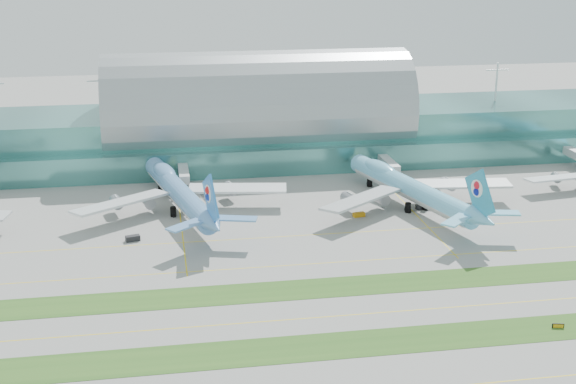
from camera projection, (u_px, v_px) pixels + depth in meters
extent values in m
plane|color=gray|center=(324.00, 291.00, 201.60)|extent=(700.00, 700.00, 0.00)
cube|color=#3D7A75|center=(257.00, 134.00, 320.75)|extent=(340.00, 42.00, 20.00)
cube|color=#3D7A75|center=(266.00, 161.00, 299.71)|extent=(340.00, 8.00, 10.00)
ellipsoid|color=#9EA5A8|center=(257.00, 109.00, 317.72)|extent=(340.00, 46.20, 16.17)
cylinder|color=white|center=(257.00, 89.00, 315.29)|extent=(0.80, 0.80, 16.00)
cube|color=#B2B7B7|center=(183.00, 172.00, 284.35)|extent=(3.50, 22.00, 3.00)
cylinder|color=black|center=(185.00, 190.00, 276.01)|extent=(1.00, 1.00, 4.00)
cube|color=#B2B7B7|center=(387.00, 163.00, 296.13)|extent=(3.50, 22.00, 3.00)
cylinder|color=black|center=(395.00, 179.00, 287.80)|extent=(1.00, 1.00, 4.00)
cube|color=#B2B7B7|center=(576.00, 154.00, 307.92)|extent=(3.50, 22.00, 3.00)
cube|color=#2D591E|center=(350.00, 344.00, 175.27)|extent=(420.00, 12.00, 0.08)
cube|color=#2D591E|center=(322.00, 288.00, 203.46)|extent=(420.00, 12.00, 0.08)
cube|color=yellow|center=(336.00, 316.00, 188.44)|extent=(420.00, 0.35, 0.01)
cube|color=yellow|center=(310.00, 264.00, 218.51)|extent=(420.00, 0.35, 0.01)
cube|color=yellow|center=(296.00, 236.00, 239.19)|extent=(420.00, 0.35, 0.01)
cylinder|color=#5D93CD|center=(179.00, 192.00, 258.66)|extent=(21.45, 66.24, 6.65)
ellipsoid|color=#5D93CD|center=(164.00, 172.00, 274.48)|extent=(10.70, 21.11, 4.73)
cone|color=#5D93CD|center=(153.00, 164.00, 290.17)|extent=(7.68, 6.72, 6.65)
cone|color=#5D93CD|center=(214.00, 225.00, 225.24)|extent=(8.32, 10.82, 6.31)
cube|color=white|center=(121.00, 202.00, 249.86)|extent=(30.97, 25.06, 1.31)
cylinder|color=#919299|center=(132.00, 202.00, 257.40)|extent=(4.88, 6.56, 3.64)
cube|color=white|center=(238.00, 188.00, 263.94)|extent=(33.02, 12.99, 1.31)
cylinder|color=#919299|center=(218.00, 192.00, 267.96)|extent=(4.88, 6.56, 3.64)
cube|color=#3284DF|center=(211.00, 200.00, 225.08)|extent=(3.80, 13.87, 15.45)
cylinder|color=white|center=(209.00, 193.00, 225.54)|extent=(2.10, 5.23, 5.14)
cylinder|color=black|center=(161.00, 185.00, 282.38)|extent=(1.93, 1.93, 3.22)
cylinder|color=black|center=(173.00, 212.00, 255.21)|extent=(1.93, 1.93, 3.22)
cylinder|color=black|center=(193.00, 209.00, 257.55)|extent=(1.93, 1.93, 3.22)
cylinder|color=#67BEE4|center=(410.00, 188.00, 262.57)|extent=(24.39, 66.29, 6.69)
ellipsoid|color=#67BEE4|center=(380.00, 168.00, 278.20)|extent=(11.58, 21.31, 4.77)
cone|color=#67BEE4|center=(355.00, 162.00, 293.71)|extent=(7.90, 7.00, 6.69)
cone|color=#67BEE4|center=(483.00, 219.00, 229.55)|extent=(8.73, 11.07, 6.36)
cube|color=silver|center=(361.00, 199.00, 253.00)|extent=(30.64, 26.19, 1.32)
cylinder|color=gray|center=(365.00, 199.00, 260.68)|extent=(5.13, 6.71, 3.67)
cube|color=silver|center=(462.00, 184.00, 268.68)|extent=(33.10, 11.72, 1.32)
cylinder|color=gray|center=(439.00, 187.00, 272.44)|extent=(5.13, 6.71, 3.67)
cube|color=#2A95BD|center=(480.00, 195.00, 229.35)|extent=(4.43, 13.85, 15.57)
cylinder|color=white|center=(478.00, 188.00, 229.79)|extent=(2.33, 5.25, 5.18)
cylinder|color=black|center=(370.00, 182.00, 286.04)|extent=(1.94, 1.94, 3.24)
cylinder|color=black|center=(408.00, 208.00, 259.04)|extent=(1.94, 1.94, 3.24)
cylinder|color=black|center=(425.00, 205.00, 261.65)|extent=(1.94, 1.94, 3.24)
cube|color=white|center=(561.00, 177.00, 279.59)|extent=(27.19, 10.19, 1.08)
cylinder|color=gray|center=(569.00, 179.00, 284.38)|extent=(4.11, 5.45, 3.01)
cube|color=black|center=(133.00, 238.00, 234.86)|extent=(4.48, 2.96, 1.63)
cube|color=black|center=(202.00, 220.00, 250.26)|extent=(3.95, 2.30, 1.67)
cube|color=#C67E0B|center=(359.00, 215.00, 255.42)|extent=(4.07, 2.47, 1.32)
cube|color=black|center=(421.00, 207.00, 262.44)|extent=(3.68, 1.88, 1.46)
cube|color=black|center=(558.00, 326.00, 182.44)|extent=(2.70, 0.87, 1.15)
cube|color=gold|center=(558.00, 326.00, 182.26)|extent=(2.24, 0.56, 0.83)
cylinder|color=black|center=(554.00, 327.00, 182.59)|extent=(0.12, 0.12, 0.52)
cylinder|color=black|center=(562.00, 327.00, 182.47)|extent=(0.12, 0.12, 0.52)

